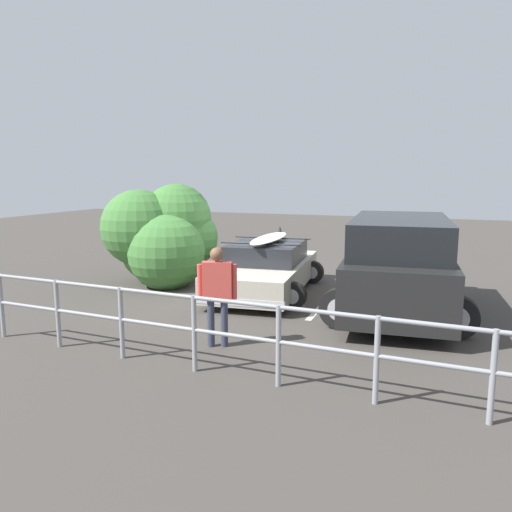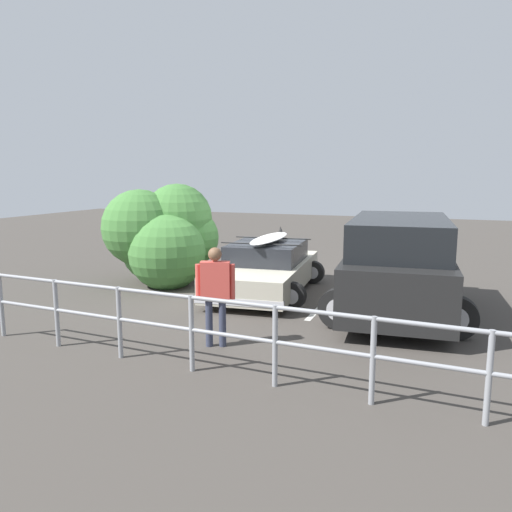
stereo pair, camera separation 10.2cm
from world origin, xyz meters
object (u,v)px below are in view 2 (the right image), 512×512
Objects in this scene: person_bystander at (215,288)px; bush_near_left at (166,237)px; sedan_car at (266,269)px; suv_car at (399,265)px.

person_bystander is 0.59× the size of bush_near_left.
person_bystander reaches higher than sedan_car.
person_bystander is (-0.53, 3.80, 0.41)m from sedan_car.
sedan_car is 3.86m from person_bystander.
suv_car is at bearing 166.07° from sedan_car.
sedan_car is at bearing -13.93° from suv_car.
bush_near_left reaches higher than sedan_car.
bush_near_left reaches higher than suv_car.
suv_car is at bearing 171.65° from bush_near_left.
sedan_car is 1.58× the size of bush_near_left.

